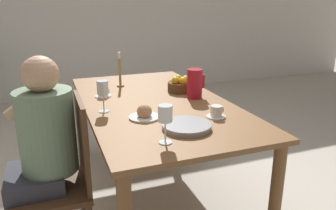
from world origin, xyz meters
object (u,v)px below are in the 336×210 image
object	(u,v)px
wine_glass_juice	(165,116)
serving_tray	(186,126)
teacup_near_person	(216,112)
chair_person_side	(64,177)
person_seated	(42,144)
candlestick_tall	(120,74)
fruit_bowl	(180,85)
teacup_across	(103,93)
red_pitcher	(195,83)
bread_plate	(144,114)
wine_glass_water	(103,89)

from	to	relation	value
wine_glass_juice	serving_tray	size ratio (longest dim) A/B	0.71
teacup_near_person	chair_person_side	bearing A→B (deg)	175.71
person_seated	candlestick_tall	xyz separation A→B (m)	(0.62, 0.83, 0.17)
person_seated	serving_tray	xyz separation A→B (m)	(0.75, -0.22, 0.08)
teacup_near_person	candlestick_tall	distance (m)	1.02
teacup_near_person	serving_tray	world-z (taller)	teacup_near_person
serving_tray	candlestick_tall	distance (m)	1.06
fruit_bowl	person_seated	bearing A→B (deg)	-153.47
chair_person_side	candlestick_tall	bearing A→B (deg)	-31.36
serving_tray	fruit_bowl	distance (m)	0.78
chair_person_side	teacup_across	distance (m)	0.77
person_seated	red_pitcher	xyz separation A→B (m)	(1.06, 0.31, 0.17)
red_pitcher	teacup_near_person	xyz separation A→B (m)	(-0.05, -0.42, -0.08)
serving_tray	chair_person_side	bearing A→B (deg)	164.91
red_pitcher	teacup_near_person	distance (m)	0.43
red_pitcher	serving_tray	bearing A→B (deg)	-119.36
person_seated	bread_plate	bearing A→B (deg)	-87.79
wine_glass_juice	bread_plate	xyz separation A→B (m)	(0.01, 0.38, -0.11)
person_seated	fruit_bowl	xyz separation A→B (m)	(1.03, 0.51, 0.12)
person_seated	wine_glass_juice	world-z (taller)	person_seated
person_seated	fruit_bowl	size ratio (longest dim) A/B	6.01
candlestick_tall	teacup_across	bearing A→B (deg)	-126.53
red_pitcher	candlestick_tall	distance (m)	0.67
red_pitcher	person_seated	bearing A→B (deg)	-163.47
wine_glass_water	teacup_across	size ratio (longest dim) A/B	1.69
wine_glass_water	fruit_bowl	distance (m)	0.71
wine_glass_water	fruit_bowl	world-z (taller)	wine_glass_water
chair_person_side	person_seated	bearing A→B (deg)	64.72
chair_person_side	fruit_bowl	xyz separation A→B (m)	(0.93, 0.56, 0.32)
teacup_near_person	wine_glass_juice	bearing A→B (deg)	-149.52
chair_person_side	fruit_bowl	size ratio (longest dim) A/B	4.82
chair_person_side	wine_glass_water	size ratio (longest dim) A/B	4.64
wine_glass_juice	bread_plate	bearing A→B (deg)	89.23
chair_person_side	bread_plate	distance (m)	0.58
teacup_across	bread_plate	bearing A→B (deg)	-74.51
person_seated	wine_glass_water	world-z (taller)	person_seated
person_seated	candlestick_tall	world-z (taller)	person_seated
serving_tray	teacup_across	bearing A→B (deg)	111.72
wine_glass_juice	wine_glass_water	bearing A→B (deg)	108.88
red_pitcher	serving_tray	xyz separation A→B (m)	(-0.30, -0.54, -0.09)
candlestick_tall	chair_person_side	bearing A→B (deg)	-121.36
red_pitcher	chair_person_side	bearing A→B (deg)	-159.70
chair_person_side	bread_plate	world-z (taller)	chair_person_side
teacup_near_person	serving_tray	size ratio (longest dim) A/B	0.43
serving_tray	bread_plate	world-z (taller)	bread_plate
serving_tray	bread_plate	distance (m)	0.30
chair_person_side	teacup_near_person	distance (m)	0.96
wine_glass_water	bread_plate	xyz separation A→B (m)	(0.21, -0.21, -0.12)
red_pitcher	serving_tray	world-z (taller)	red_pitcher
wine_glass_water	fruit_bowl	bearing A→B (deg)	23.60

